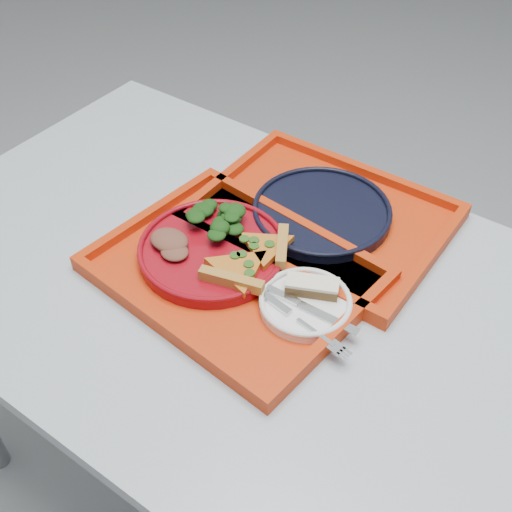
# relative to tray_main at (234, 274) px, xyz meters

# --- Properties ---
(table) EXTENTS (1.60, 0.80, 0.75)m
(table) POSITION_rel_tray_main_xyz_m (0.17, 0.00, -0.08)
(table) COLOR #989FAB
(table) RESTS_ON ground
(tray_main) EXTENTS (0.48, 0.39, 0.01)m
(tray_main) POSITION_rel_tray_main_xyz_m (0.00, 0.00, 0.00)
(tray_main) COLOR #BC2C09
(tray_main) RESTS_ON table
(tray_far) EXTENTS (0.45, 0.35, 0.01)m
(tray_far) POSITION_rel_tray_main_xyz_m (0.05, 0.21, 0.00)
(tray_far) COLOR #BC2C09
(tray_far) RESTS_ON table
(dinner_plate) EXTENTS (0.26, 0.26, 0.02)m
(dinner_plate) POSITION_rel_tray_main_xyz_m (-0.05, 0.01, 0.02)
(dinner_plate) COLOR maroon
(dinner_plate) RESTS_ON tray_main
(side_plate) EXTENTS (0.15, 0.15, 0.01)m
(side_plate) POSITION_rel_tray_main_xyz_m (0.14, 0.00, 0.01)
(side_plate) COLOR white
(side_plate) RESTS_ON tray_main
(navy_plate) EXTENTS (0.26, 0.26, 0.02)m
(navy_plate) POSITION_rel_tray_main_xyz_m (0.05, 0.21, 0.01)
(navy_plate) COLOR black
(navy_plate) RESTS_ON tray_far
(pizza_slice_a) EXTENTS (0.14, 0.15, 0.02)m
(pizza_slice_a) POSITION_rel_tray_main_xyz_m (0.02, -0.01, 0.03)
(pizza_slice_a) COLOR orange
(pizza_slice_a) RESTS_ON dinner_plate
(pizza_slice_b) EXTENTS (0.14, 0.14, 0.02)m
(pizza_slice_b) POSITION_rel_tray_main_xyz_m (0.02, 0.06, 0.03)
(pizza_slice_b) COLOR orange
(pizza_slice_b) RESTS_ON dinner_plate
(salad_heap) EXTENTS (0.09, 0.08, 0.05)m
(salad_heap) POSITION_rel_tray_main_xyz_m (-0.09, 0.06, 0.05)
(salad_heap) COLOR black
(salad_heap) RESTS_ON dinner_plate
(meat_portion) EXTENTS (0.07, 0.06, 0.02)m
(meat_portion) POSITION_rel_tray_main_xyz_m (-0.12, -0.03, 0.03)
(meat_portion) COLOR brown
(meat_portion) RESTS_ON dinner_plate
(dessert_bar) EXTENTS (0.09, 0.07, 0.02)m
(dessert_bar) POSITION_rel_tray_main_xyz_m (0.14, 0.03, 0.03)
(dessert_bar) COLOR #51311B
(dessert_bar) RESTS_ON side_plate
(knife) EXTENTS (0.19, 0.02, 0.01)m
(knife) POSITION_rel_tray_main_xyz_m (0.15, -0.01, 0.02)
(knife) COLOR silver
(knife) RESTS_ON side_plate
(fork) EXTENTS (0.19, 0.05, 0.01)m
(fork) POSITION_rel_tray_main_xyz_m (0.15, -0.04, 0.02)
(fork) COLOR silver
(fork) RESTS_ON side_plate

